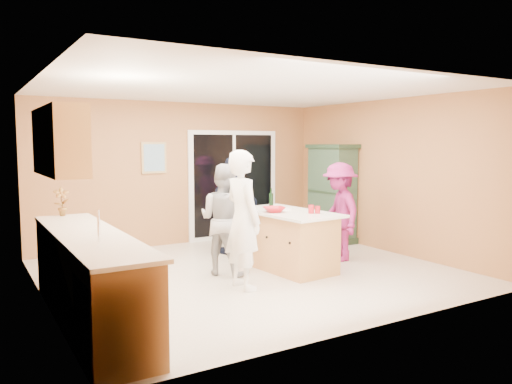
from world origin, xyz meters
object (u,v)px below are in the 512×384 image
kitchen_island (287,242)px  woman_white (243,220)px  green_hutch (332,194)px  woman_magenta (340,212)px  woman_navy (234,206)px  woman_grey (224,219)px

kitchen_island → woman_white: 1.27m
green_hutch → woman_magenta: size_ratio=1.18×
green_hutch → woman_navy: green_hutch is taller
woman_navy → woman_magenta: woman_navy is taller
kitchen_island → woman_white: (-1.05, -0.52, 0.48)m
woman_grey → woman_navy: woman_navy is taller
green_hutch → woman_navy: size_ratio=1.12×
woman_white → woman_navy: (0.85, 1.83, -0.07)m
green_hutch → woman_white: 3.48m
woman_grey → woman_navy: size_ratio=0.96×
woman_white → woman_navy: bearing=-26.1°
kitchen_island → woman_white: bearing=-158.3°
woman_grey → woman_navy: 1.32m
woman_magenta → woman_grey: bearing=-80.3°
woman_grey → woman_white: bearing=138.3°
kitchen_island → woman_grey: 1.03m
green_hutch → woman_navy: 2.11m
kitchen_island → woman_navy: bearing=93.7°
kitchen_island → woman_white: woman_white is taller
kitchen_island → green_hutch: size_ratio=0.93×
green_hutch → kitchen_island: bearing=-145.5°
woman_grey → woman_magenta: woman_grey is taller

